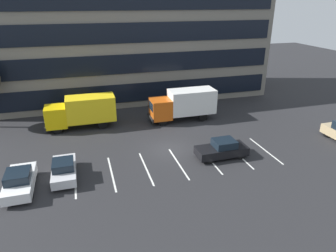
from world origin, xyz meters
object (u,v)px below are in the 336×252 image
at_px(box_truck_yellow_all, 82,111).
at_px(sedan_silver, 64,169).
at_px(sedan_white, 20,181).
at_px(box_truck_orange, 184,103).
at_px(sedan_black, 222,149).

height_order(box_truck_yellow_all, sedan_silver, box_truck_yellow_all).
bearing_deg(sedan_white, box_truck_orange, 31.78).
relative_size(box_truck_yellow_all, sedan_white, 1.62).
bearing_deg(sedan_silver, box_truck_orange, 34.90).
xyz_separation_m(sedan_black, sedan_white, (-16.18, -0.45, 0.01)).
distance_m(sedan_black, sedan_white, 16.18).
relative_size(sedan_silver, sedan_white, 0.94).
height_order(box_truck_yellow_all, box_truck_orange, box_truck_orange).
relative_size(box_truck_yellow_all, box_truck_orange, 0.98).
distance_m(box_truck_orange, sedan_black, 9.48).
bearing_deg(sedan_silver, sedan_black, -1.79).
distance_m(box_truck_orange, sedan_silver, 15.77).
distance_m(box_truck_yellow_all, sedan_white, 11.85).
relative_size(box_truck_yellow_all, sedan_black, 1.64).
xyz_separation_m(sedan_black, sedan_silver, (-13.16, 0.41, -0.04)).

